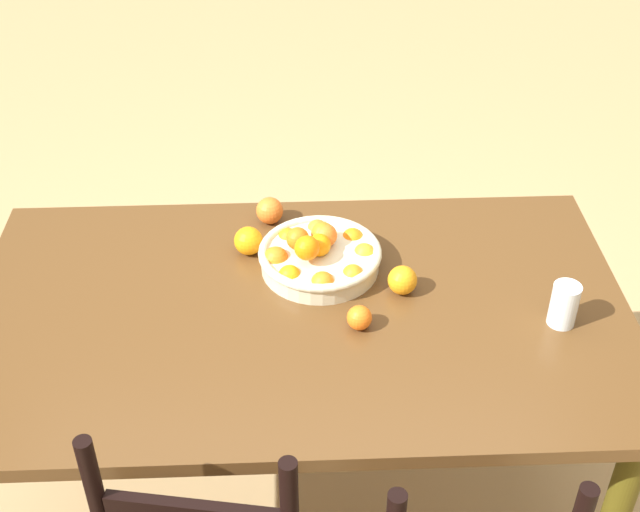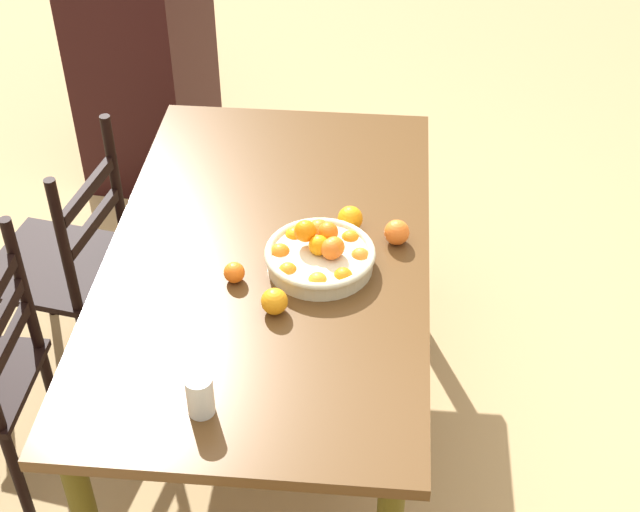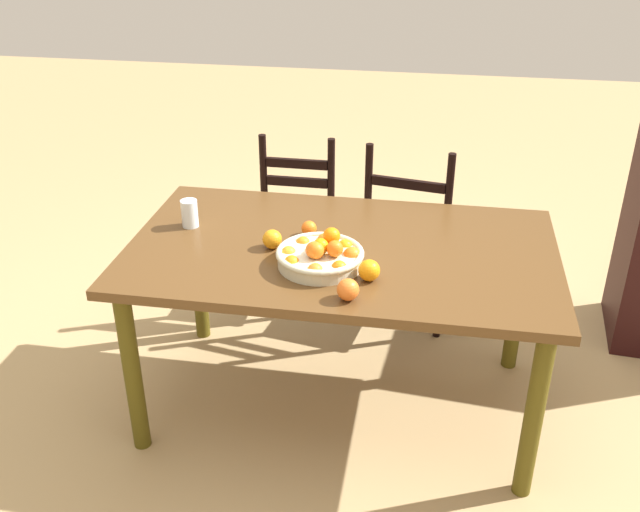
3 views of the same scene
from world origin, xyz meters
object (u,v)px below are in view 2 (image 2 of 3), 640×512
object	(u,v)px
chair_near_window	(65,266)
orange_loose_1	(274,301)
fruit_bowl	(320,255)
orange_loose_0	(350,218)
dining_table	(269,273)
drinking_glass	(200,395)
cabinet	(146,65)
orange_loose_3	(397,232)
orange_loose_2	(234,273)

from	to	relation	value
chair_near_window	orange_loose_1	xyz separation A→B (m)	(-0.51, -0.82, 0.36)
fruit_bowl	orange_loose_1	xyz separation A→B (m)	(-0.21, 0.11, -0.00)
orange_loose_0	orange_loose_1	size ratio (longest dim) A/B	1.04
dining_table	orange_loose_1	size ratio (longest dim) A/B	22.02
dining_table	drinking_glass	xyz separation A→B (m)	(-0.65, 0.08, 0.15)
drinking_glass	orange_loose_0	bearing A→B (deg)	-22.50
dining_table	cabinet	size ratio (longest dim) A/B	1.59
chair_near_window	cabinet	size ratio (longest dim) A/B	0.92
chair_near_window	orange_loose_0	xyz separation A→B (m)	(-0.11, -1.01, 0.36)
fruit_bowl	orange_loose_1	bearing A→B (deg)	152.63
cabinet	drinking_glass	size ratio (longest dim) A/B	9.18
dining_table	orange_loose_0	world-z (taller)	orange_loose_0
orange_loose_3	drinking_glass	bearing A→B (deg)	147.01
fruit_bowl	orange_loose_2	bearing A→B (deg)	110.26
orange_loose_1	orange_loose_0	bearing A→B (deg)	-25.04
chair_near_window	dining_table	bearing A→B (deg)	82.09
chair_near_window	orange_loose_0	bearing A→B (deg)	93.53
orange_loose_2	drinking_glass	distance (m)	0.50
orange_loose_1	orange_loose_2	bearing A→B (deg)	47.68
chair_near_window	drinking_glass	distance (m)	1.19
dining_table	chair_near_window	bearing A→B (deg)	72.21
chair_near_window	orange_loose_3	xyz separation A→B (m)	(-0.17, -1.16, 0.36)
cabinet	orange_loose_1	size ratio (longest dim) A/B	13.88
chair_near_window	orange_loose_2	bearing A→B (deg)	70.30
drinking_glass	dining_table	bearing A→B (deg)	-7.23
orange_loose_0	orange_loose_3	size ratio (longest dim) A/B	1.01
dining_table	chair_near_window	xyz separation A→B (m)	(0.25, 0.77, -0.23)
fruit_bowl	orange_loose_2	xyz separation A→B (m)	(-0.09, 0.24, -0.01)
drinking_glass	cabinet	bearing A→B (deg)	17.44
orange_loose_3	dining_table	bearing A→B (deg)	101.24
orange_loose_0	fruit_bowl	bearing A→B (deg)	157.67
chair_near_window	orange_loose_3	bearing A→B (deg)	91.54
orange_loose_3	orange_loose_2	bearing A→B (deg)	115.42
orange_loose_0	orange_loose_1	bearing A→B (deg)	154.96
orange_loose_1	orange_loose_3	bearing A→B (deg)	-44.16
drinking_glass	orange_loose_1	bearing A→B (deg)	-19.73
dining_table	cabinet	world-z (taller)	cabinet
dining_table	orange_loose_0	bearing A→B (deg)	-60.95
dining_table	chair_near_window	distance (m)	0.84
cabinet	orange_loose_3	bearing A→B (deg)	-137.24
orange_loose_3	orange_loose_0	bearing A→B (deg)	68.68
dining_table	orange_loose_1	xyz separation A→B (m)	(-0.27, -0.05, 0.13)
orange_loose_1	orange_loose_2	size ratio (longest dim) A/B	1.23
orange_loose_0	orange_loose_3	distance (m)	0.16
drinking_glass	orange_loose_3	bearing A→B (deg)	-32.99
chair_near_window	fruit_bowl	size ratio (longest dim) A/B	2.94
orange_loose_2	orange_loose_3	distance (m)	0.52
orange_loose_1	cabinet	bearing A→B (deg)	24.30
orange_loose_3	drinking_glass	distance (m)	0.86
orange_loose_1	drinking_glass	xyz separation A→B (m)	(-0.38, 0.14, 0.02)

